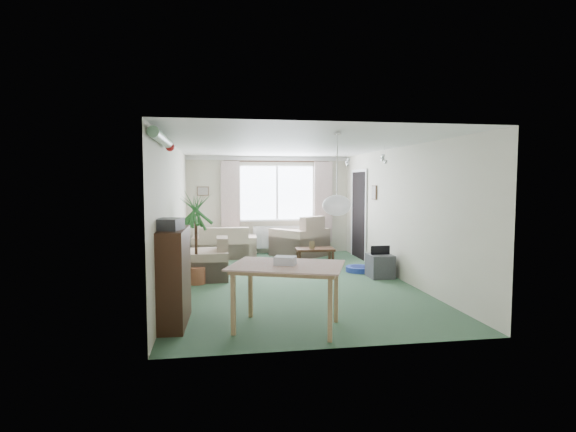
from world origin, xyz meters
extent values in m
plane|color=#315239|center=(0.00, 0.00, 0.00)|extent=(6.50, 6.50, 0.00)
cube|color=white|center=(0.20, 3.23, 1.50)|extent=(1.80, 0.03, 1.30)
cube|color=black|center=(0.20, 3.15, 2.27)|extent=(2.60, 0.03, 0.03)
cube|color=beige|center=(-0.95, 3.13, 1.27)|extent=(0.45, 0.08, 2.00)
cube|color=beige|center=(1.35, 3.13, 1.27)|extent=(0.45, 0.08, 2.00)
cube|color=white|center=(0.20, 3.19, 0.40)|extent=(1.20, 0.10, 0.55)
cube|color=black|center=(1.99, 2.20, 1.00)|extent=(0.03, 0.95, 2.00)
sphere|color=white|center=(0.20, -2.30, 1.48)|extent=(0.36, 0.36, 0.36)
cylinder|color=#196626|center=(-1.92, -2.30, 2.28)|extent=(1.60, 1.60, 0.12)
sphere|color=silver|center=(1.30, 0.90, 2.22)|extent=(0.20, 0.20, 0.20)
sphere|color=silver|center=(1.60, -0.30, 2.22)|extent=(0.20, 0.20, 0.20)
cube|color=brown|center=(-1.60, 3.23, 1.55)|extent=(0.28, 0.03, 0.22)
cube|color=brown|center=(1.98, 1.20, 1.55)|extent=(0.03, 0.24, 0.30)
cube|color=beige|center=(-1.10, 2.75, 0.37)|extent=(1.52, 0.87, 0.73)
cube|color=beige|center=(0.68, 2.73, 0.48)|extent=(1.48, 1.46, 0.97)
cube|color=tan|center=(-1.50, 0.47, 0.38)|extent=(0.81, 0.85, 0.76)
cube|color=black|center=(0.77, 1.47, 0.18)|extent=(0.83, 0.49, 0.36)
cube|color=brown|center=(0.70, 1.44, 0.44)|extent=(0.12, 0.04, 0.16)
cube|color=black|center=(-1.84, -2.13, 0.60)|extent=(0.37, 0.99, 1.20)
cube|color=#36363B|center=(-1.87, -2.25, 1.27)|extent=(0.36, 0.41, 0.14)
cylinder|color=#256422|center=(-1.65, 0.09, 0.80)|extent=(0.74, 0.74, 1.61)
cube|color=tan|center=(-0.47, -2.52, 0.38)|extent=(1.43, 1.20, 0.76)
cube|color=silver|center=(-0.49, -2.52, 0.82)|extent=(0.30, 0.26, 0.12)
cube|color=#3A3A3F|center=(1.70, 0.08, 0.21)|extent=(0.43, 0.47, 0.43)
cylinder|color=#224E9D|center=(1.48, 0.65, 0.05)|extent=(0.61, 0.61, 0.10)
camera|label=1|loc=(-1.32, -7.78, 1.78)|focal=28.00mm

